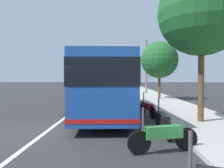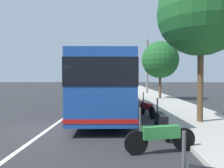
{
  "view_description": "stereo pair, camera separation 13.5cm",
  "coord_description": "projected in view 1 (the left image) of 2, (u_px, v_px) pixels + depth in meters",
  "views": [
    {
      "loc": [
        -8.33,
        -2.76,
        2.07
      ],
      "look_at": [
        6.24,
        -2.39,
        1.69
      ],
      "focal_mm": 34.42,
      "sensor_mm": 36.0,
      "label": 1
    },
    {
      "loc": [
        -8.32,
        -2.89,
        2.07
      ],
      "look_at": [
        6.24,
        -2.39,
        1.69
      ],
      "focal_mm": 34.42,
      "sensor_mm": 36.0,
      "label": 2
    }
  ],
  "objects": [
    {
      "name": "ground_plane",
      "position": [
        47.0,
        131.0,
        8.45
      ],
      "size": [
        220.0,
        220.0,
        0.0
      ],
      "primitive_type": "plane",
      "color": "#2D2D30"
    },
    {
      "name": "sidewalk_curb",
      "position": [
        164.0,
        102.0,
        18.27
      ],
      "size": [
        110.0,
        3.6,
        0.14
      ],
      "primitive_type": "cube",
      "color": "#B2ADA3",
      "rests_on": "ground"
    },
    {
      "name": "lane_divider_line",
      "position": [
        85.0,
        102.0,
        18.44
      ],
      "size": [
        110.0,
        0.16,
        0.01
      ],
      "primitive_type": "cube",
      "color": "silver",
      "rests_on": "ground"
    },
    {
      "name": "coach_bus",
      "position": [
        104.0,
        82.0,
        12.86
      ],
      "size": [
        11.34,
        3.16,
        3.17
      ],
      "rotation": [
        0.0,
        0.0,
        0.05
      ],
      "color": "#1E4C9E",
      "rests_on": "ground"
    },
    {
      "name": "motorcycle_nearest_curb",
      "position": [
        163.0,
        136.0,
        5.96
      ],
      "size": [
        0.62,
        2.05,
        1.28
      ],
      "rotation": [
        0.0,
        0.0,
        1.83
      ],
      "color": "black",
      "rests_on": "ground"
    },
    {
      "name": "motorcycle_angled",
      "position": [
        163.0,
        121.0,
        7.92
      ],
      "size": [
        2.36,
        0.26,
        1.28
      ],
      "rotation": [
        0.0,
        0.0,
        0.02
      ],
      "color": "black",
      "rests_on": "ground"
    },
    {
      "name": "motorcycle_far_end",
      "position": [
        147.0,
        108.0,
        11.65
      ],
      "size": [
        2.09,
        0.55,
        1.28
      ],
      "rotation": [
        0.0,
        0.0,
        0.22
      ],
      "color": "black",
      "rests_on": "ground"
    },
    {
      "name": "car_oncoming",
      "position": [
        115.0,
        86.0,
        37.54
      ],
      "size": [
        4.57,
        1.92,
        1.52
      ],
      "rotation": [
        0.0,
        0.0,
        -0.03
      ],
      "color": "red",
      "rests_on": "ground"
    },
    {
      "name": "car_far_distant",
      "position": [
        88.0,
        87.0,
        34.55
      ],
      "size": [
        4.04,
        1.9,
        1.48
      ],
      "rotation": [
        0.0,
        0.0,
        3.14
      ],
      "color": "#2D7238",
      "rests_on": "ground"
    },
    {
      "name": "car_behind_bus",
      "position": [
        96.0,
        84.0,
        49.07
      ],
      "size": [
        4.62,
        1.89,
        1.57
      ],
      "rotation": [
        0.0,
        0.0,
        3.16
      ],
      "color": "gold",
      "rests_on": "ground"
    },
    {
      "name": "car_ahead_same_lane",
      "position": [
        92.0,
        85.0,
        42.94
      ],
      "size": [
        4.11,
        1.96,
        1.42
      ],
      "rotation": [
        0.0,
        0.0,
        3.17
      ],
      "color": "gray",
      "rests_on": "ground"
    },
    {
      "name": "roadside_tree_near_camera",
      "position": [
        202.0,
        12.0,
        9.56
      ],
      "size": [
        3.89,
        3.89,
        6.98
      ],
      "color": "brown",
      "rests_on": "ground"
    },
    {
      "name": "roadside_tree_mid_block",
      "position": [
        159.0,
        60.0,
        20.78
      ],
      "size": [
        3.56,
        3.56,
        5.66
      ],
      "color": "brown",
      "rests_on": "ground"
    },
    {
      "name": "utility_pole",
      "position": [
        146.0,
        67.0,
        28.16
      ],
      "size": [
        0.28,
        0.28,
        7.15
      ],
      "primitive_type": "cylinder",
      "color": "slate",
      "rests_on": "ground"
    }
  ]
}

